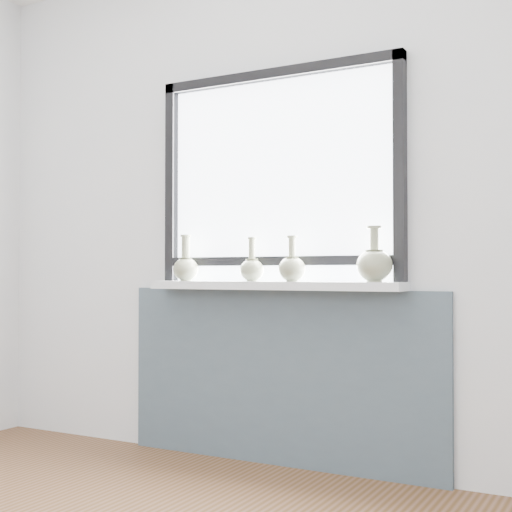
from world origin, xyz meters
The scene contains 8 objects.
back_wall centered at (0.00, 1.81, 1.30)m, with size 3.60×0.02×2.60m, color silver.
apron_panel centered at (0.00, 1.78, 0.43)m, with size 1.70×0.03×0.86m, color #445460.
windowsill centered at (0.00, 1.71, 0.88)m, with size 1.32×0.18×0.04m, color white.
window centered at (0.00, 1.77, 1.44)m, with size 1.30×0.06×1.05m.
vase_a centered at (-0.49, 1.69, 0.97)m, with size 0.13×0.13×0.24m.
vase_b centered at (-0.10, 1.70, 0.97)m, with size 0.12×0.12×0.22m.
vase_c centered at (0.12, 1.69, 0.97)m, with size 0.13×0.13×0.22m.
vase_d centered at (0.53, 1.69, 0.98)m, with size 0.16×0.16×0.25m.
Camera 1 is at (1.58, -1.36, 0.94)m, focal length 50.00 mm.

